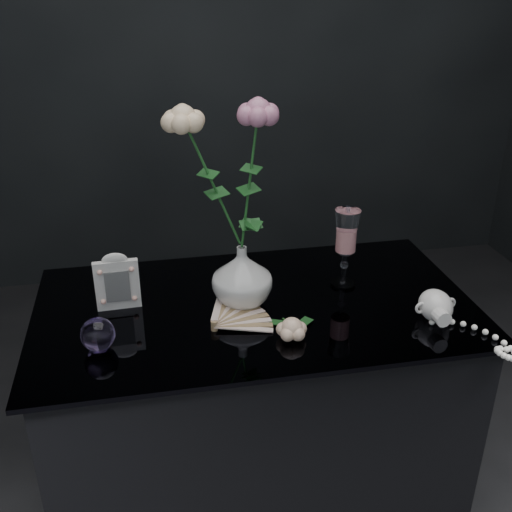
{
  "coord_description": "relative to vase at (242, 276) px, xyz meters",
  "views": [
    {
      "loc": [
        -0.24,
        -1.18,
        1.5
      ],
      "look_at": [
        -0.01,
        -0.01,
        0.92
      ],
      "focal_mm": 42.0,
      "sensor_mm": 36.0,
      "label": 1
    }
  ],
  "objects": [
    {
      "name": "paperweight",
      "position": [
        -0.33,
        -0.13,
        -0.04
      ],
      "size": [
        0.08,
        0.08,
        0.07
      ],
      "primitive_type": null,
      "rotation": [
        0.0,
        0.0,
        0.14
      ],
      "color": "#9576C0",
      "rests_on": "table"
    },
    {
      "name": "picture_frame",
      "position": [
        -0.29,
        0.04,
        -0.0
      ],
      "size": [
        0.11,
        0.09,
        0.14
      ],
      "primitive_type": null,
      "rotation": [
        0.0,
        0.0,
        0.04
      ],
      "color": "silver",
      "rests_on": "table"
    },
    {
      "name": "pearl_jar",
      "position": [
        0.42,
        -0.15,
        -0.04
      ],
      "size": [
        0.27,
        0.28,
        0.08
      ],
      "primitive_type": null,
      "rotation": [
        0.0,
        0.0,
        0.07
      ],
      "color": "white",
      "rests_on": "table"
    },
    {
      "name": "vase",
      "position": [
        0.0,
        0.0,
        0.0
      ],
      "size": [
        0.17,
        0.17,
        0.15
      ],
      "primitive_type": "imported",
      "rotation": [
        0.0,
        0.0,
        0.21
      ],
      "color": "silver",
      "rests_on": "table"
    },
    {
      "name": "table",
      "position": [
        0.03,
        -0.01,
        -0.46
      ],
      "size": [
        1.05,
        0.58,
        0.76
      ],
      "color": "black",
      "rests_on": "ground"
    },
    {
      "name": "paper_fan",
      "position": [
        -0.08,
        -0.1,
        -0.06
      ],
      "size": [
        0.3,
        0.25,
        0.03
      ],
      "primitive_type": null,
      "rotation": [
        0.0,
        0.0,
        0.18
      ],
      "color": "beige",
      "rests_on": "table"
    },
    {
      "name": "wine_glass",
      "position": [
        0.27,
        0.05,
        0.03
      ],
      "size": [
        0.07,
        0.07,
        0.21
      ],
      "primitive_type": null,
      "rotation": [
        0.0,
        0.0,
        0.06
      ],
      "color": "white",
      "rests_on": "table"
    },
    {
      "name": "roses",
      "position": [
        -0.03,
        0.0,
        0.27
      ],
      "size": [
        0.24,
        0.11,
        0.39
      ],
      "color": "#FFCEA0",
      "rests_on": "vase"
    },
    {
      "name": "loose_rose",
      "position": [
        0.08,
        -0.17,
        -0.05
      ],
      "size": [
        0.14,
        0.17,
        0.05
      ],
      "primitive_type": null,
      "rotation": [
        0.0,
        0.0,
        0.2
      ],
      "color": "#FFC7A4",
      "rests_on": "table"
    }
  ]
}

